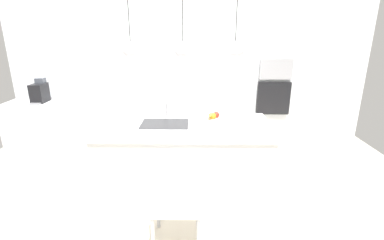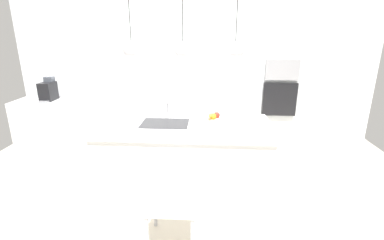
% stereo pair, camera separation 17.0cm
% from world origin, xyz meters
% --- Properties ---
extents(floor, '(6.60, 6.60, 0.00)m').
position_xyz_m(floor, '(0.00, 0.00, 0.00)').
color(floor, beige).
rests_on(floor, ground).
extents(back_wall, '(6.00, 0.10, 2.60)m').
position_xyz_m(back_wall, '(0.00, 1.65, 1.30)').
color(back_wall, white).
rests_on(back_wall, ground).
extents(kitchen_island, '(2.07, 0.93, 0.94)m').
position_xyz_m(kitchen_island, '(0.00, 0.00, 0.47)').
color(kitchen_island, white).
rests_on(kitchen_island, ground).
extents(sink_basin, '(0.56, 0.40, 0.02)m').
position_xyz_m(sink_basin, '(-0.22, 0.00, 0.93)').
color(sink_basin, '#2D2D30').
rests_on(sink_basin, kitchen_island).
extents(faucet, '(0.02, 0.17, 0.22)m').
position_xyz_m(faucet, '(-0.22, 0.21, 1.08)').
color(faucet, silver).
rests_on(faucet, kitchen_island).
extents(fruit_bowl, '(0.27, 0.27, 0.15)m').
position_xyz_m(fruit_bowl, '(0.36, 0.04, 0.98)').
color(fruit_bowl, beige).
rests_on(fruit_bowl, kitchen_island).
extents(side_counter, '(1.10, 0.60, 0.88)m').
position_xyz_m(side_counter, '(-2.40, 1.28, 0.44)').
color(side_counter, white).
rests_on(side_counter, ground).
extents(coffee_machine, '(0.20, 0.35, 0.38)m').
position_xyz_m(coffee_machine, '(-2.38, 1.28, 1.04)').
color(coffee_machine, black).
rests_on(coffee_machine, side_counter).
extents(microwave, '(0.54, 0.08, 0.34)m').
position_xyz_m(microwave, '(1.48, 1.58, 1.38)').
color(microwave, '#9E9EA3').
rests_on(microwave, back_wall).
extents(oven, '(0.56, 0.08, 0.56)m').
position_xyz_m(oven, '(1.48, 1.58, 0.88)').
color(oven, black).
rests_on(oven, back_wall).
extents(chair_near, '(0.48, 0.46, 0.90)m').
position_xyz_m(chair_near, '(-0.04, -0.91, 0.50)').
color(chair_near, white).
rests_on(chair_near, ground).
extents(pendant_light_left, '(0.19, 0.19, 0.79)m').
position_xyz_m(pendant_light_left, '(-0.57, 0.00, 1.79)').
color(pendant_light_left, silver).
extents(pendant_light_center, '(0.19, 0.19, 0.79)m').
position_xyz_m(pendant_light_center, '(0.00, 0.00, 1.79)').
color(pendant_light_center, silver).
extents(pendant_light_right, '(0.19, 0.19, 0.79)m').
position_xyz_m(pendant_light_right, '(0.57, 0.00, 1.79)').
color(pendant_light_right, silver).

